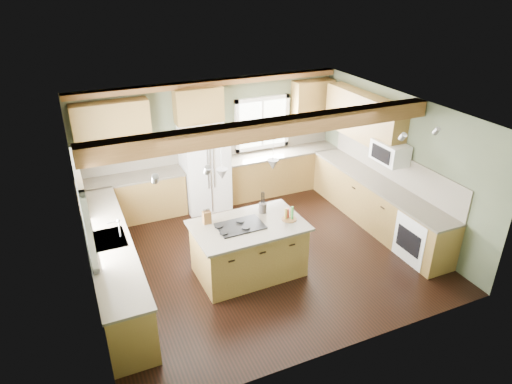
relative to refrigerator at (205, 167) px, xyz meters
name	(u,v)px	position (x,y,z in m)	size (l,w,h in m)	color
floor	(260,254)	(0.30, -2.12, -0.90)	(5.60, 5.60, 0.00)	black
ceiling	(261,112)	(0.30, -2.12, 1.70)	(5.60, 5.60, 0.00)	silver
wall_back	(212,141)	(0.30, 0.38, 0.40)	(5.60, 5.60, 0.00)	#474E37
wall_left	(84,223)	(-2.50, -2.12, 0.40)	(5.00, 5.00, 0.00)	#474E37
wall_right	(396,162)	(3.10, -2.12, 0.40)	(5.00, 5.00, 0.00)	#474E37
ceiling_beam	(273,128)	(0.30, -2.54, 1.57)	(5.55, 0.26, 0.26)	#573818
soffit_trim	(211,83)	(0.30, 0.28, 1.64)	(5.55, 0.20, 0.10)	#573818
backsplash_back	(212,145)	(0.30, 0.36, 0.31)	(5.58, 0.03, 0.58)	brown
backsplash_right	(393,166)	(3.08, -2.07, 0.31)	(0.03, 3.70, 0.58)	brown
base_cab_back_left	(134,199)	(-1.49, 0.08, -0.46)	(2.02, 0.60, 0.88)	brown
counter_back_left	(131,178)	(-1.49, 0.08, 0.00)	(2.06, 0.64, 0.04)	#484035
base_cab_back_right	(280,172)	(1.79, 0.08, -0.46)	(2.62, 0.60, 0.88)	brown
counter_back_right	(281,153)	(1.79, 0.08, 0.00)	(2.66, 0.64, 0.04)	#484035
base_cab_left	(113,265)	(-2.20, -2.07, -0.46)	(0.60, 3.70, 0.88)	brown
counter_left	(109,240)	(-2.20, -2.07, 0.00)	(0.64, 3.74, 0.04)	#484035
base_cab_right	(376,204)	(2.80, -2.07, -0.46)	(0.60, 3.70, 0.88)	brown
counter_right	(379,183)	(2.80, -2.07, 0.00)	(0.64, 3.74, 0.04)	#484035
upper_cab_back_left	(112,126)	(-1.69, 0.21, 1.05)	(1.40, 0.35, 0.90)	brown
upper_cab_over_fridge	(198,105)	(0.00, 0.21, 1.25)	(0.96, 0.35, 0.70)	brown
upper_cab_right	(363,117)	(2.92, -1.22, 1.05)	(0.35, 2.20, 0.90)	brown
upper_cab_back_corner	(312,101)	(2.60, 0.21, 1.05)	(0.90, 0.35, 0.90)	brown
window_left	(82,205)	(-2.48, -2.07, 0.65)	(0.04, 1.60, 1.05)	white
window_back	(262,123)	(1.45, 0.36, 0.65)	(1.10, 0.04, 1.00)	white
sink	(109,240)	(-2.20, -2.07, 0.01)	(0.50, 0.65, 0.03)	#262628
faucet	(119,229)	(-2.02, -2.07, 0.15)	(0.02, 0.02, 0.28)	#B2B2B7
dishwasher	(128,318)	(-2.19, -3.37, -0.47)	(0.60, 0.60, 0.84)	white
oven	(422,237)	(2.79, -3.37, -0.47)	(0.60, 0.72, 0.84)	white
microwave	(390,152)	(2.88, -2.17, 0.65)	(0.40, 0.70, 0.38)	white
pendant_left	(222,174)	(-0.52, -2.55, 0.98)	(0.18, 0.18, 0.16)	#B2B2B7
pendant_right	(273,165)	(0.32, -2.52, 0.98)	(0.18, 0.18, 0.16)	#B2B2B7
refrigerator	(205,167)	(0.00, 0.00, 0.00)	(0.90, 0.74, 1.80)	white
island	(249,250)	(-0.10, -2.54, -0.46)	(1.68, 1.02, 0.88)	brown
island_top	(248,226)	(-0.10, -2.54, 0.00)	(1.79, 1.14, 0.04)	#484035
cooktop	(240,226)	(-0.24, -2.54, 0.03)	(0.73, 0.48, 0.02)	black
knife_block	(207,217)	(-0.69, -2.23, 0.13)	(0.13, 0.10, 0.21)	brown
utensil_crock	(263,208)	(0.28, -2.26, 0.10)	(0.13, 0.13, 0.17)	#464038
bottle_tray	(289,213)	(0.57, -2.65, 0.13)	(0.24, 0.24, 0.22)	brown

